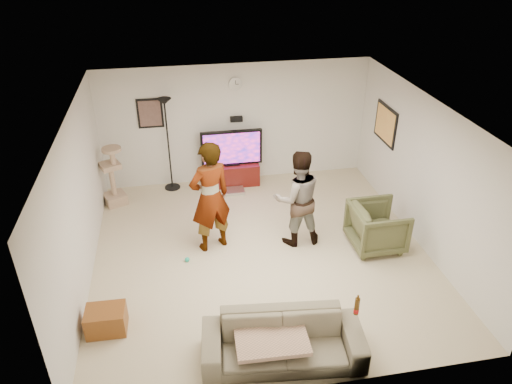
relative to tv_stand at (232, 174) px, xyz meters
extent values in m
cube|color=#BEB291|center=(0.14, -2.50, -0.24)|extent=(5.50, 5.50, 0.02)
cube|color=white|center=(0.14, -2.50, 2.28)|extent=(5.50, 5.50, 0.02)
cube|color=silver|center=(0.14, 0.25, 1.02)|extent=(5.50, 0.04, 2.50)
cube|color=silver|center=(0.14, -5.25, 1.02)|extent=(5.50, 0.04, 2.50)
cube|color=silver|center=(-2.61, -2.50, 1.02)|extent=(0.04, 5.50, 2.50)
cube|color=silver|center=(2.89, -2.50, 1.02)|extent=(0.04, 5.50, 2.50)
cylinder|color=white|center=(0.14, 0.22, 1.87)|extent=(0.26, 0.04, 0.26)
cube|color=black|center=(0.14, 0.19, 1.15)|extent=(0.25, 0.10, 0.10)
cube|color=brown|center=(-1.56, 0.23, 1.37)|extent=(0.42, 0.03, 0.52)
cube|color=#F4A64F|center=(2.87, -0.90, 1.27)|extent=(0.03, 0.78, 0.62)
cube|color=#480F0C|center=(0.00, 0.00, 0.00)|extent=(1.11, 0.45, 0.46)
cube|color=silver|center=(-0.02, -0.40, -0.20)|extent=(0.40, 0.30, 0.07)
cube|color=black|center=(0.00, 0.00, 0.60)|extent=(1.26, 0.08, 0.75)
cube|color=#DB2873|center=(0.00, -0.04, 0.60)|extent=(1.16, 0.01, 0.66)
cylinder|color=black|center=(-1.27, 0.04, 0.74)|extent=(0.32, 0.32, 1.94)
cube|color=tan|center=(-2.39, -0.39, 0.38)|extent=(0.51, 0.51, 1.22)
imported|color=#A5A6AB|center=(-0.65, -2.18, 0.74)|extent=(0.83, 0.70, 1.95)
imported|color=teal|center=(0.80, -2.27, 0.62)|extent=(0.85, 0.67, 1.71)
imported|color=#6F6651|center=(-0.01, -4.75, 0.07)|extent=(2.10, 1.01, 0.59)
cube|color=tan|center=(-0.17, -4.75, 0.17)|extent=(0.93, 0.74, 0.06)
cylinder|color=#492D0D|center=(0.92, -4.75, 0.49)|extent=(0.06, 0.06, 0.25)
imported|color=#484B2B|center=(2.10, -2.67, 0.17)|extent=(0.88, 0.86, 0.79)
cube|color=brown|center=(-2.26, -3.85, -0.05)|extent=(0.54, 0.41, 0.35)
sphere|color=#1AAC8C|center=(-1.11, -2.53, -0.19)|extent=(0.08, 0.08, 0.08)
camera|label=1|loc=(-1.12, -8.92, 4.67)|focal=33.58mm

